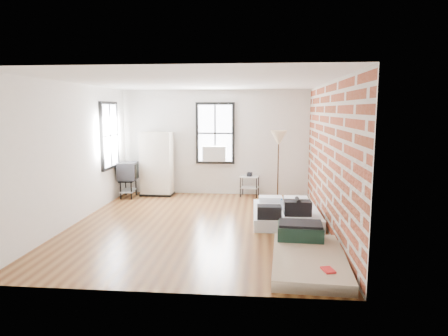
# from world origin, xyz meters

# --- Properties ---
(ground) EXTENTS (6.00, 6.00, 0.00)m
(ground) POSITION_xyz_m (0.00, 0.00, 0.00)
(ground) COLOR #583017
(ground) RESTS_ON ground
(room_shell) EXTENTS (5.02, 6.02, 2.80)m
(room_shell) POSITION_xyz_m (0.23, 0.36, 1.74)
(room_shell) COLOR silver
(room_shell) RESTS_ON ground
(mattress_main) EXTENTS (1.36, 1.82, 0.58)m
(mattress_main) POSITION_xyz_m (1.75, 0.44, 0.16)
(mattress_main) COLOR white
(mattress_main) RESTS_ON ground
(mattress_bare) EXTENTS (1.17, 2.06, 0.43)m
(mattress_bare) POSITION_xyz_m (1.94, -1.73, 0.13)
(mattress_bare) COLOR tan
(mattress_bare) RESTS_ON ground
(wardrobe) EXTENTS (0.87, 0.52, 1.69)m
(wardrobe) POSITION_xyz_m (-1.53, 2.65, 0.84)
(wardrobe) COLOR black
(wardrobe) RESTS_ON ground
(side_table) EXTENTS (0.54, 0.46, 0.64)m
(side_table) POSITION_xyz_m (0.94, 2.72, 0.43)
(side_table) COLOR black
(side_table) RESTS_ON ground
(floor_lamp) EXTENTS (0.38, 0.38, 1.79)m
(floor_lamp) POSITION_xyz_m (1.63, 1.79, 1.54)
(floor_lamp) COLOR black
(floor_lamp) RESTS_ON ground
(tv_stand) EXTENTS (0.51, 0.69, 0.93)m
(tv_stand) POSITION_xyz_m (-2.21, 2.33, 0.66)
(tv_stand) COLOR black
(tv_stand) RESTS_ON ground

